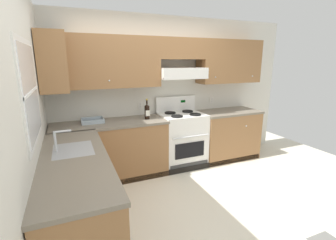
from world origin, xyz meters
The scene contains 8 objects.
ground_plane centered at (0.00, 0.00, 0.00)m, with size 7.04×7.04×0.00m, color beige.
wall_back centered at (0.41, 1.53, 1.48)m, with size 4.68×0.57×2.55m.
wall_left centered at (-1.59, 0.23, 1.34)m, with size 0.47×4.00×2.55m.
counter_back_run centered at (0.18, 1.24, 0.45)m, with size 3.60×0.65×0.91m.
counter_left_run centered at (-1.24, 0.00, 0.46)m, with size 0.63×1.91×1.13m.
stove centered at (0.54, 1.25, 0.48)m, with size 0.76×0.62×1.20m.
wine_bottle centered at (-0.10, 1.24, 1.04)m, with size 0.08×0.08×0.33m.
bowl centered at (-0.93, 1.34, 0.93)m, with size 0.33×0.26×0.06m.
Camera 1 is at (-1.25, -2.36, 1.82)m, focal length 25.74 mm.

